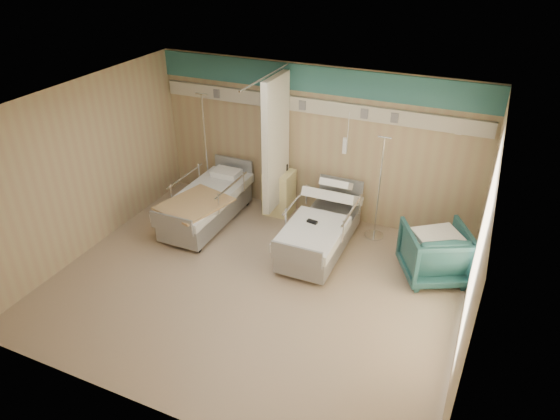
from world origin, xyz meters
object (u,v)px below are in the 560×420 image
object	(u,v)px
bed_left	(207,208)
iv_stand_right	(376,217)
visitor_armchair	(435,253)
bed_right	(320,234)
iv_stand_left	(208,178)
bedside_cabinet	(279,192)

from	to	relation	value
bed_left	iv_stand_right	distance (m)	3.04
bed_left	visitor_armchair	bearing A→B (deg)	0.42
bed_right	visitor_armchair	distance (m)	1.85
iv_stand_right	iv_stand_left	size ratio (longest dim) A/B	0.87
bedside_cabinet	visitor_armchair	distance (m)	3.12
visitor_armchair	bed_right	bearing A→B (deg)	-26.30
bed_left	bedside_cabinet	bearing A→B (deg)	40.60
bed_left	visitor_armchair	size ratio (longest dim) A/B	2.27
bed_left	visitor_armchair	xyz separation A→B (m)	(4.05, 0.03, 0.12)
visitor_armchair	iv_stand_left	xyz separation A→B (m)	(-4.53, 0.84, 0.01)
visitor_armchair	bed_left	bearing A→B (deg)	-26.80
bedside_cabinet	bed_right	bearing A→B (deg)	-38.05
visitor_armchair	iv_stand_right	bearing A→B (deg)	-61.77
iv_stand_left	iv_stand_right	bearing A→B (deg)	-1.24
iv_stand_right	iv_stand_left	bearing A→B (deg)	178.76
bed_right	bedside_cabinet	size ratio (longest dim) A/B	2.54
bed_right	bed_left	size ratio (longest dim) A/B	1.00
iv_stand_left	bed_left	bearing A→B (deg)	-61.09
iv_stand_right	iv_stand_left	xyz separation A→B (m)	(-3.42, 0.07, 0.06)
bed_left	iv_stand_right	bearing A→B (deg)	15.14
bed_left	bed_right	bearing A→B (deg)	0.00
bed_left	visitor_armchair	distance (m)	4.05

